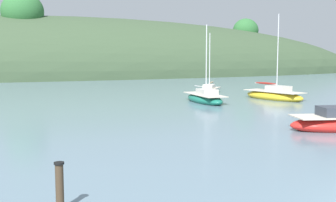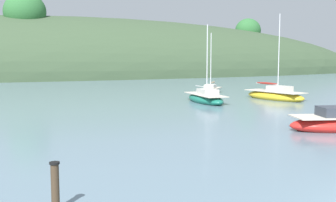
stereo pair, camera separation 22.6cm
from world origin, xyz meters
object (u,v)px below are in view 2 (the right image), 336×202
(sailboat_red_portside, at_px, (211,91))
(jetty_piling, at_px, (55,186))
(sailboat_orange_cutter, at_px, (206,98))
(sailboat_blue_center, at_px, (275,95))

(sailboat_red_portside, relative_size, jetty_piling, 4.89)
(jetty_piling, bearing_deg, sailboat_red_portside, 57.07)
(jetty_piling, bearing_deg, sailboat_orange_cutter, 55.89)
(sailboat_blue_center, bearing_deg, jetty_piling, -135.11)
(sailboat_orange_cutter, bearing_deg, jetty_piling, -124.11)
(sailboat_orange_cutter, xyz_separation_m, jetty_piling, (-16.14, -23.83, 0.36))
(sailboat_red_portside, distance_m, jetty_piling, 38.07)
(sailboat_red_portside, xyz_separation_m, sailboat_blue_center, (3.21, -8.15, 0.09))
(sailboat_orange_cutter, height_order, jetty_piling, sailboat_orange_cutter)
(sailboat_orange_cutter, xyz_separation_m, sailboat_blue_center, (7.75, -0.03, 0.03))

